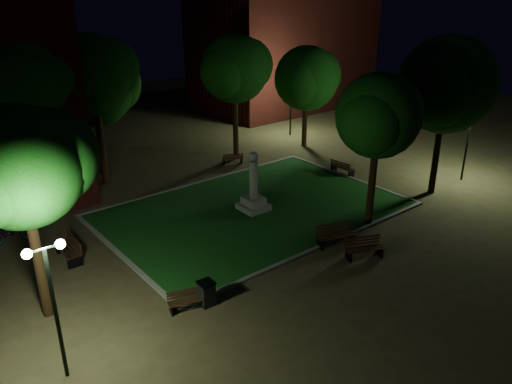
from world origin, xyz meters
TOP-DOWN VIEW (x-y plane):
  - ground at (0.00, 0.00)m, footprint 80.00×80.00m
  - lawn at (0.00, 2.00)m, footprint 15.00×10.00m
  - lawn_kerb at (0.00, 2.00)m, footprint 15.40×10.40m
  - monument at (0.00, 2.00)m, footprint 1.40×1.40m
  - building_far at (18.00, 20.00)m, footprint 16.00×10.00m
  - tree_west at (-11.38, -0.36)m, footprint 5.03×4.10m
  - tree_north_wl at (-4.34, 10.74)m, footprint 5.25×4.29m
  - tree_north_er at (4.57, 9.51)m, footprint 5.45×4.45m
  - tree_ne at (10.21, 8.61)m, footprint 5.59×4.56m
  - tree_east at (9.71, -2.49)m, footprint 6.40×5.22m
  - tree_se at (3.55, -2.91)m, footprint 4.89×3.99m
  - tree_nw at (-8.58, 9.16)m, footprint 5.50×4.49m
  - tree_far_north at (-3.75, 12.49)m, footprint 5.77×4.71m
  - lamppost_sw at (-12.03, -3.85)m, footprint 1.18×0.28m
  - lamppost_se at (12.81, -2.50)m, footprint 1.18×0.28m
  - lamppost_ne at (11.27, 11.42)m, footprint 1.18×0.28m
  - bench_near_left at (0.70, -4.88)m, footprint 1.79×1.23m
  - bench_near_right at (0.58, -3.30)m, footprint 1.95×1.19m
  - bench_west_near at (-7.36, -3.24)m, footprint 1.45×0.86m
  - bench_left_side at (-9.39, 3.07)m, footprint 0.72×1.86m
  - bench_right_side at (7.77, 2.76)m, footprint 0.61×1.62m
  - bench_far_side at (3.58, 8.70)m, footprint 1.45×1.01m
  - trash_bin at (-6.64, -3.49)m, footprint 0.60×0.60m
  - bicycle at (-10.92, 6.33)m, footprint 2.03×1.09m

SIDE VIEW (x-z plane):
  - ground at x=0.00m, z-range 0.00..0.00m
  - lawn at x=0.00m, z-range 0.00..0.08m
  - lawn_kerb at x=0.00m, z-range 0.00..0.12m
  - bench_west_near at x=-7.36m, z-range -0.02..0.73m
  - bench_far_side at x=3.58m, z-range -0.02..0.73m
  - bench_right_side at x=7.77m, z-range -0.03..0.85m
  - bench_near_left at x=0.70m, z-range -0.03..0.91m
  - bench_left_side at x=-9.39m, z-range -0.03..0.98m
  - bench_near_right at x=0.58m, z-range -0.03..0.98m
  - trash_bin at x=-6.64m, z-range 0.01..1.00m
  - bicycle at x=-10.92m, z-range 0.00..1.01m
  - monument at x=0.00m, z-range -0.64..2.56m
  - lamppost_ne at x=11.27m, z-range 0.85..4.92m
  - lamppost_se at x=12.81m, z-range 0.86..5.06m
  - lamppost_sw at x=-12.03m, z-range 0.90..5.47m
  - tree_ne at x=10.21m, z-range 1.35..8.62m
  - tree_far_north at x=-3.75m, z-range 1.52..9.29m
  - tree_se at x=3.55m, z-range 1.77..9.32m
  - tree_west at x=-11.38m, z-range 1.82..9.57m
  - building_far at x=18.00m, z-range 0.00..12.00m
  - tree_north_er at x=4.57m, z-range 1.93..10.25m
  - tree_east at x=9.71m, z-range 1.79..10.59m
  - tree_north_wl at x=-4.34m, z-range 2.23..11.00m
  - tree_nw at x=-8.58m, z-range 2.27..11.31m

